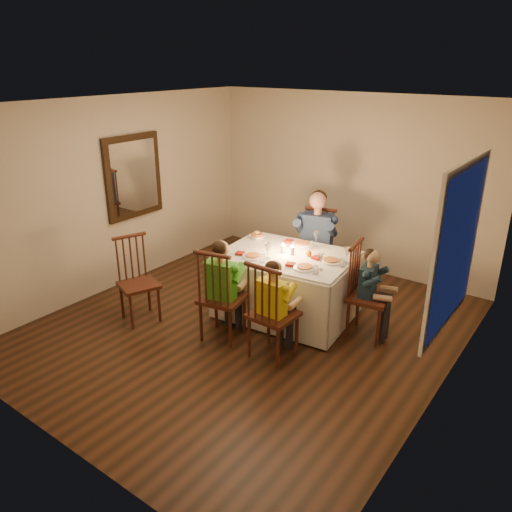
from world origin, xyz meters
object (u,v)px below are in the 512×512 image
Objects in this scene: dining_table at (287,272)px; chair_near_left at (223,337)px; child_green at (223,337)px; chair_end at (366,335)px; chair_near_right at (273,355)px; child_teal at (366,335)px; chair_extra at (142,319)px; serving_bowl at (257,237)px; child_yellow at (273,355)px; chair_adult at (314,288)px; adult at (314,288)px.

chair_near_left is (-0.30, -0.89, -0.59)m from dining_table.
chair_end is at bearing -153.98° from child_green.
chair_near_right is at bearing -72.07° from dining_table.
chair_end is 0.00m from child_teal.
chair_end is 1.68m from child_green.
chair_end is 1.06× the size of chair_extra.
serving_bowl is at bearing -85.08° from child_green.
chair_extra is at bearing -146.20° from dining_table.
serving_bowl reaches higher than chair_near_right.
child_teal reaches higher than chair_extra.
chair_extra is at bearing -118.66° from serving_bowl.
child_yellow is at bearing 170.39° from chair_near_left.
child_teal is (1.14, -0.76, 0.00)m from chair_adult.
chair_near_left is at bearing 119.53° from child_teal.
adult is at bearing -11.14° from chair_extra.
child_green is at bearing -111.67° from chair_adult.
chair_adult reaches higher than child_teal.
child_green is 6.02× the size of serving_bowl.
chair_near_left reaches higher than child_teal.
chair_near_left is at bearing 119.53° from chair_end.
chair_adult is 1.00× the size of chair_near_left.
adult is (0.00, 0.00, 0.00)m from chair_adult.
child_yellow is 1.19m from child_teal.
dining_table is 1.07m from chair_adult.
adult is 1.17× the size of child_green.
chair_near_left is 5.65× the size of serving_bowl.
serving_bowl is at bearing -143.91° from chair_adult.
chair_end is (1.03, 0.13, -0.59)m from dining_table.
child_yellow is at bearing -0.00° from chair_near_right.
adult is (1.28, 2.05, 0.00)m from chair_extra.
adult is at bearing -107.53° from chair_near_left.
child_teal is 1.87m from serving_bowl.
chair_near_left is 1.79m from adult.
chair_near_right is 1.06× the size of chair_extra.
chair_near_left is at bearing 180.00° from child_green.
chair_extra is at bearing 110.16° from chair_end.
chair_adult is at bearing -72.83° from child_yellow.
serving_bowl reaches higher than chair_near_left.
dining_table is at bearing -120.01° from chair_near_left.
chair_near_left is 1.68m from child_teal.
adult reaches higher than chair_end.
chair_near_left and chair_end have the same top height.
adult is 7.03× the size of serving_bowl.
adult is (0.19, 1.78, 0.00)m from chair_near_left.
adult is (-0.11, 0.89, -0.59)m from dining_table.
child_green is at bearing 3.23° from child_yellow.
dining_table is 1.51× the size of chair_adult.
chair_extra is 0.89× the size of child_green.
chair_extra is at bearing 2.63° from chair_near_left.
chair_end reaches higher than child_yellow.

